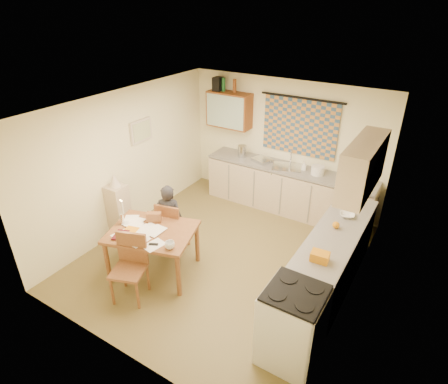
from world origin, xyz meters
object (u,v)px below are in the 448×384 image
Objects in this scene: stove at (292,325)px; person at (169,219)px; counter_right at (326,269)px; chair_far at (174,235)px; counter_back at (287,189)px; dining_table at (154,251)px; shelf_stand at (119,212)px.

stove is 2.69m from person.
counter_right is 2.55m from person.
counter_right is at bearing 174.15° from chair_far.
stove is 2.68m from chair_far.
counter_back is 1.12× the size of counter_right.
dining_table is at bearing 76.44° from person.
chair_far is (-2.50, 0.95, -0.22)m from stove.
shelf_stand reaches higher than counter_back.
chair_far is 0.76× the size of person.
shelf_stand is at bearing -18.63° from person.
person reaches higher than stove.
person reaches higher than dining_table.
counter_back is 2.99m from dining_table.
shelf_stand is (-3.54, 0.76, -0.00)m from stove.
counter_back is 3.28× the size of shelf_stand.
shelf_stand is (-3.54, -0.47, 0.05)m from counter_right.
counter_right is 2.93× the size of shelf_stand.
stove is at bearing -90.00° from counter_right.
counter_right is 2.03× the size of dining_table.
person reaches higher than shelf_stand.
stove reaches higher than dining_table.
person is (-0.12, 0.54, 0.24)m from dining_table.
person is 1.22× the size of shelf_stand.
dining_table is (-2.40, -0.88, -0.07)m from counter_right.
dining_table is at bearing 171.55° from stove.
stove is (1.44, -3.18, 0.06)m from counter_back.
counter_right is 2.40× the size of person.
counter_back is 3.49m from stove.
stove reaches higher than counter_back.
stove is 1.09× the size of chair_far.
person is at bearing 160.36° from stove.
shelf_stand is at bearing -130.99° from counter_back.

